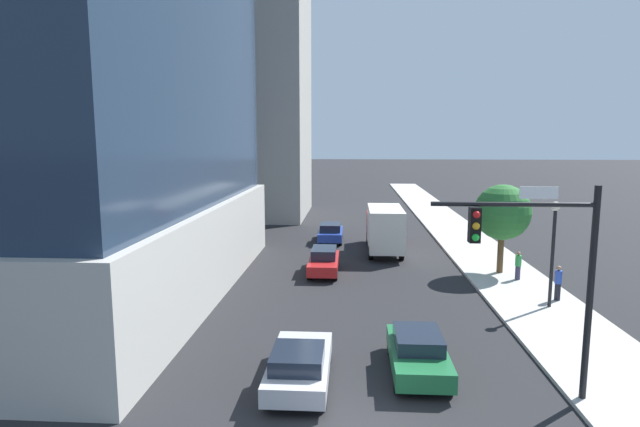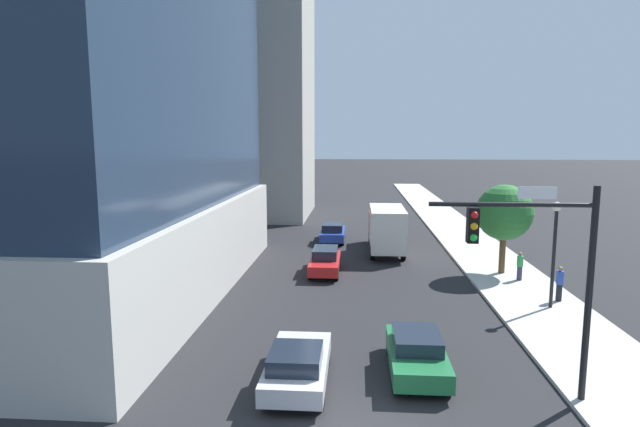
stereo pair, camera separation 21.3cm
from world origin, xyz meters
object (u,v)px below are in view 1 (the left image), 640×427
Objects in this scene: box_truck at (384,227)px; pedestrian_blue_shirt at (558,283)px; street_lamp at (554,237)px; pedestrian_green_shirt at (518,265)px; construction_building at (233,45)px; car_blue at (331,232)px; car_green at (418,352)px; car_red at (324,261)px; street_tree at (502,213)px; car_silver at (299,365)px; traffic_light_pole at (541,255)px.

box_truck reaches higher than pedestrian_blue_shirt.
pedestrian_green_shirt is (0.00, 4.77, -2.54)m from street_lamp.
construction_building reaches higher than street_lamp.
construction_building is 24.65m from car_blue.
street_lamp reaches higher than car_blue.
pedestrian_green_shirt is at bearing 59.18° from car_green.
car_red is at bearing -90.00° from car_blue.
box_truck reaches higher than pedestrian_green_shirt.
pedestrian_blue_shirt is (11.81, -14.70, 0.29)m from car_blue.
construction_building is 34.78m from street_tree.
street_tree is at bearing 54.36° from car_silver.
street_lamp is 0.95× the size of street_tree.
street_lamp is at bearing 66.96° from traffic_light_pole.
car_red is at bearing 90.00° from car_silver.
construction_building reaches higher than street_tree.
pedestrian_green_shirt is (11.06, -1.34, 0.21)m from car_red.
box_truck is at bearing 134.13° from pedestrian_green_shirt.
car_silver is at bearing -162.94° from car_green.
construction_building is at bearing 126.87° from car_blue.
box_truck is at bearing 138.61° from street_tree.
construction_building is at bearing 114.89° from traffic_light_pole.
car_silver reaches higher than car_green.
traffic_light_pole is 9.68m from street_lamp.
pedestrian_blue_shirt is at bearing -52.15° from construction_building.
pedestrian_blue_shirt is (0.75, 1.02, -2.47)m from street_lamp.
construction_building is 39.77m from street_lamp.
pedestrian_green_shirt is at bearing -70.04° from street_tree.
street_tree is at bearing 1.17° from car_red.
car_blue is at bearing 128.78° from pedestrian_blue_shirt.
car_green is at bearing 17.06° from car_silver.
pedestrian_blue_shirt is (7.82, -11.04, -0.79)m from box_truck.
car_red is at bearing 106.80° from car_green.
construction_building reaches higher than car_blue.
car_red is 11.14m from pedestrian_green_shirt.
car_green is (-6.51, -13.41, -3.03)m from street_tree.
box_truck is (-7.07, 12.06, -1.68)m from street_lamp.
pedestrian_blue_shirt reaches higher than car_red.
car_red is 1.05× the size of car_blue.
car_green is at bearing -68.34° from construction_building.
box_truck is (-3.30, 20.92, -2.77)m from traffic_light_pole.
car_silver is 0.58× the size of box_truck.
construction_building is 9.23× the size of car_blue.
street_lamp is at bearing -54.03° from construction_building.
pedestrian_blue_shirt is at bearing 65.42° from traffic_light_pole.
traffic_light_pole is 1.30× the size of street_lamp.
car_silver is 15.05m from pedestrian_blue_shirt.
box_truck is (3.99, 5.95, 1.07)m from car_red.
box_truck reaches higher than car_green.
pedestrian_blue_shirt reaches higher than car_blue.
car_blue is (0.00, 24.03, 0.03)m from car_silver.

